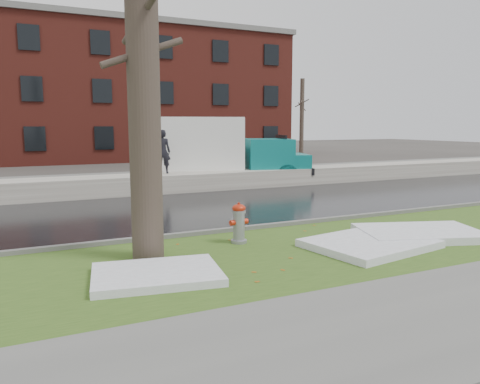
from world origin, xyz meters
name	(u,v)px	position (x,y,z in m)	size (l,w,h in m)	color
ground	(283,238)	(0.00, 0.00, 0.00)	(120.00, 120.00, 0.00)	#47423D
verge	(312,249)	(0.00, -1.25, 0.02)	(60.00, 4.50, 0.04)	#2E4C19
sidewalk	(457,310)	(0.00, -5.00, 0.03)	(60.00, 3.00, 0.05)	slate
road	(213,208)	(0.00, 4.50, 0.01)	(60.00, 7.00, 0.03)	black
parking_lot	(148,180)	(0.00, 13.00, 0.01)	(60.00, 9.00, 0.03)	slate
curb	(263,227)	(0.00, 1.00, 0.07)	(60.00, 0.15, 0.14)	slate
snowbank	(174,183)	(0.00, 8.70, 0.38)	(60.00, 1.60, 0.75)	beige
brick_building	(118,96)	(2.00, 30.00, 5.00)	(26.00, 12.00, 10.00)	maroon
bg_tree_center	(10,115)	(-6.00, 26.00, 3.33)	(1.40, 1.62, 6.50)	brown
bg_tree_right	(302,117)	(16.00, 24.00, 3.33)	(1.40, 1.62, 6.50)	brown
fire_hydrant	(239,221)	(-1.23, -0.11, 0.54)	(0.46, 0.40, 0.93)	gray
tree	(143,57)	(-3.42, -0.45, 3.99)	(1.63, 1.94, 7.84)	brown
box_truck	(210,149)	(2.12, 10.05, 1.61)	(9.20, 4.09, 3.05)	black
worker	(162,152)	(-0.38, 8.93, 1.64)	(0.65, 0.42, 1.77)	black
snow_patch_near	(370,243)	(1.21, -1.70, 0.12)	(2.60, 2.00, 0.16)	white
snow_patch_far	(157,274)	(-3.60, -1.75, 0.11)	(2.20, 1.60, 0.14)	white
snow_patch_side	(420,233)	(2.94, -1.48, 0.13)	(2.80, 1.80, 0.18)	white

